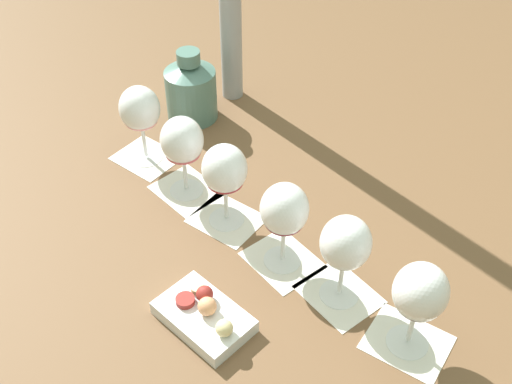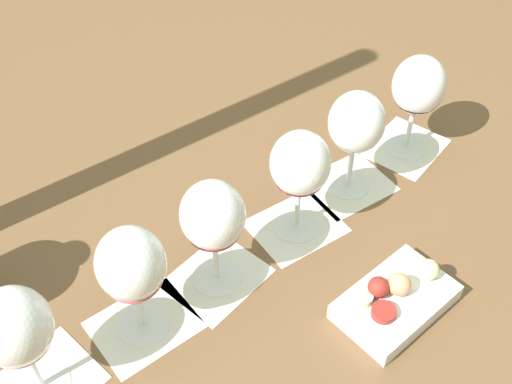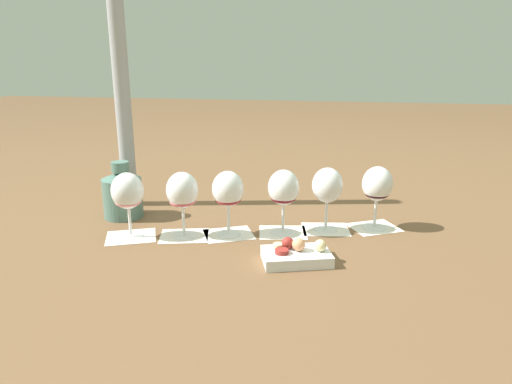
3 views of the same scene
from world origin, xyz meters
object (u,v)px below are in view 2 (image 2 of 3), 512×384
object	(u,v)px
wine_glass_0	(16,331)
wine_glass_4	(356,127)
wine_glass_1	(132,268)
wine_glass_5	(418,89)
snack_dish	(396,299)
wine_glass_3	(300,168)
wine_glass_2	(213,220)

from	to	relation	value
wine_glass_0	wine_glass_4	world-z (taller)	same
wine_glass_1	wine_glass_0	bearing A→B (deg)	-165.44
wine_glass_4	wine_glass_5	world-z (taller)	same
snack_dish	wine_glass_3	bearing A→B (deg)	108.34
wine_glass_2	wine_glass_3	distance (m)	0.14
wine_glass_0	wine_glass_4	xyz separation A→B (m)	(0.47, 0.15, 0.00)
wine_glass_4	wine_glass_5	size ratio (longest dim) A/B	1.00
wine_glass_1	snack_dish	bearing A→B (deg)	-17.60
wine_glass_4	wine_glass_2	bearing A→B (deg)	-160.07
wine_glass_2	wine_glass_1	bearing A→B (deg)	-162.65
snack_dish	wine_glass_1	bearing A→B (deg)	162.40
wine_glass_4	snack_dish	world-z (taller)	wine_glass_4
wine_glass_2	wine_glass_4	xyz separation A→B (m)	(0.24, 0.09, -0.00)
wine_glass_2	wine_glass_5	xyz separation A→B (m)	(0.36, 0.13, -0.00)
wine_glass_2	wine_glass_5	world-z (taller)	same
wine_glass_0	wine_glass_2	bearing A→B (deg)	15.83
wine_glass_4	wine_glass_5	distance (m)	0.13
wine_glass_4	snack_dish	xyz separation A→B (m)	(-0.05, -0.21, -0.09)
wine_glass_3	snack_dish	bearing A→B (deg)	-71.66
wine_glass_3	wine_glass_4	world-z (taller)	same
wine_glass_0	wine_glass_5	xyz separation A→B (m)	(0.59, 0.19, -0.00)
wine_glass_0	wine_glass_1	size ratio (longest dim) A/B	1.00
wine_glass_0	wine_glass_4	distance (m)	0.49
wine_glass_2	wine_glass_3	bearing A→B (deg)	17.36
wine_glass_3	snack_dish	world-z (taller)	wine_glass_3
wine_glass_1	snack_dish	size ratio (longest dim) A/B	0.97
wine_glass_1	wine_glass_5	xyz separation A→B (m)	(0.47, 0.16, -0.00)
wine_glass_1	wine_glass_5	size ratio (longest dim) A/B	1.00
wine_glass_0	wine_glass_1	bearing A→B (deg)	14.56
wine_glass_5	snack_dish	distance (m)	0.32
wine_glass_0	wine_glass_2	xyz separation A→B (m)	(0.23, 0.07, 0.00)
wine_glass_3	wine_glass_5	world-z (taller)	same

